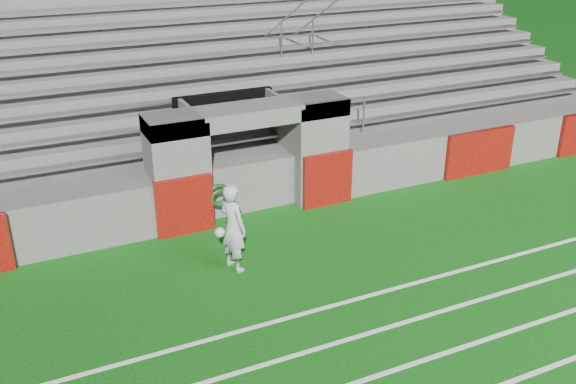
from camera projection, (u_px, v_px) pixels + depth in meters
ground at (317, 277)px, 12.74m from camera, size 90.00×90.00×0.00m
stadium_structure at (192, 103)px, 18.73m from camera, size 26.00×8.48×5.42m
goalkeeper_with_ball at (233, 227)px, 12.71m from camera, size 0.76×0.78×1.85m
hose_coil at (219, 196)px, 14.47m from camera, size 0.53×0.14×0.53m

